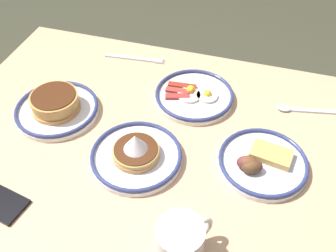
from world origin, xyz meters
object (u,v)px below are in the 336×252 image
at_px(coffee_mug, 181,242).
at_px(fork_near, 135,58).
at_px(plate_center_pancakes, 136,154).
at_px(tea_spoon, 304,110).
at_px(plate_far_side, 56,107).
at_px(plate_near_main, 261,162).
at_px(plate_far_companion, 194,95).

height_order(coffee_mug, fork_near, coffee_mug).
relative_size(coffee_mug, fork_near, 0.58).
bearing_deg(plate_center_pancakes, tea_spoon, -142.39).
bearing_deg(coffee_mug, tea_spoon, -113.28).
bearing_deg(fork_near, plate_far_side, 68.46).
xyz_separation_m(coffee_mug, fork_near, (0.32, -0.61, -0.05)).
bearing_deg(plate_near_main, coffee_mug, 65.13).
xyz_separation_m(plate_far_companion, tea_spoon, (-0.31, -0.04, -0.01)).
height_order(plate_far_side, fork_near, plate_far_side).
relative_size(plate_far_companion, tea_spoon, 1.11).
distance_m(plate_center_pancakes, tea_spoon, 0.49).
bearing_deg(coffee_mug, plate_far_companion, -79.40).
bearing_deg(plate_near_main, plate_center_pancakes, 12.32).
bearing_deg(tea_spoon, plate_far_side, 17.23).
bearing_deg(plate_far_side, tea_spoon, -162.77).
bearing_deg(plate_center_pancakes, plate_near_main, -167.68).
bearing_deg(plate_far_side, plate_near_main, 176.89).
distance_m(fork_near, tea_spoon, 0.55).
distance_m(plate_near_main, plate_far_companion, 0.29).
height_order(fork_near, tea_spoon, tea_spoon).
distance_m(plate_center_pancakes, fork_near, 0.43).
distance_m(plate_near_main, coffee_mug, 0.31).
height_order(plate_center_pancakes, plate_far_companion, plate_center_pancakes).
height_order(plate_near_main, plate_far_side, plate_far_side).
relative_size(plate_near_main, plate_center_pancakes, 0.96).
xyz_separation_m(plate_far_side, fork_near, (-0.12, -0.30, -0.02)).
height_order(plate_far_companion, fork_near, plate_far_companion).
bearing_deg(tea_spoon, coffee_mug, 66.72).
xyz_separation_m(plate_center_pancakes, tea_spoon, (-0.39, -0.30, -0.02)).
xyz_separation_m(plate_center_pancakes, plate_far_side, (0.27, -0.10, 0.00)).
relative_size(plate_far_side, tea_spoon, 1.12).
bearing_deg(coffee_mug, fork_near, -62.23).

